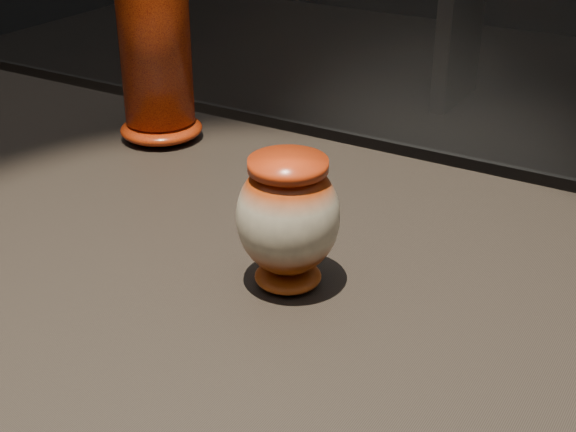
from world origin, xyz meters
The scene contains 3 objects.
display_plinth centered at (0.00, 0.00, 0.63)m, with size 2.00×0.80×0.90m.
main_vase centered at (0.14, -0.04, 0.99)m, with size 0.14×0.14×0.16m.
tall_vase centered at (-0.29, 0.26, 1.11)m, with size 0.16×0.16×0.44m.
Camera 1 is at (0.56, -0.74, 1.41)m, focal length 50.00 mm.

